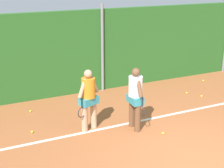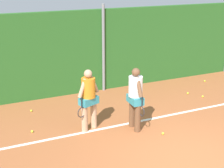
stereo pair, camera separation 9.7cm
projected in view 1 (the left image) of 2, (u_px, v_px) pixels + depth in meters
ground_plane at (156, 131)px, 8.89m from camera, size 29.74×29.74×0.00m
hedge_fence_backdrop at (100, 50)px, 11.63m from camera, size 19.33×0.25×2.85m
fence_post_center at (102, 49)px, 11.44m from camera, size 0.10×0.10×3.04m
court_baseline_paint at (142, 120)px, 9.52m from camera, size 14.13×0.10×0.01m
player_foreground_near at (135, 96)px, 8.74m from camera, size 0.37×0.80×1.72m
player_midcourt at (89, 97)px, 8.69m from camera, size 0.72×0.45×1.69m
tennis_ball_0 at (32, 132)px, 8.79m from camera, size 0.07×0.07×0.07m
tennis_ball_2 at (203, 81)px, 12.84m from camera, size 0.07×0.07×0.07m
tennis_ball_3 at (202, 96)px, 11.28m from camera, size 0.07×0.07×0.07m
tennis_ball_6 at (187, 93)px, 11.57m from camera, size 0.07×0.07×0.07m
tennis_ball_10 at (163, 133)px, 8.72m from camera, size 0.07×0.07×0.07m
tennis_ball_12 at (31, 111)px, 10.08m from camera, size 0.07×0.07×0.07m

